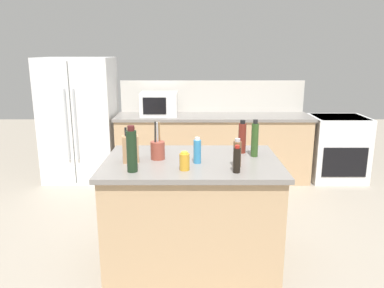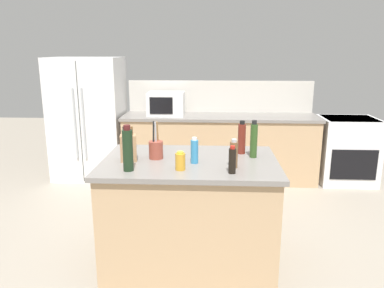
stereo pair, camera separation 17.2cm
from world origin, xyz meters
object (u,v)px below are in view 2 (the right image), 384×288
Objects in this scene: range_oven at (346,150)px; microwave at (166,104)px; honey_jar at (180,161)px; refrigerator at (89,119)px; utensil_crock at (156,149)px; knife_block at (128,148)px; vinegar_bottle at (242,138)px; pepper_grinder at (234,154)px; wine_bottle at (128,149)px; olive_oil_bottle at (254,140)px; dish_soap_bottle at (194,151)px; soy_sauce_bottle at (232,160)px.

range_oven is 1.82× the size of microwave.
honey_jar reaches higher than range_oven.
refrigerator is 2.58m from utensil_crock.
vinegar_bottle is at bearing 5.55° from knife_block.
knife_block is 0.91× the size of utensil_crock.
vinegar_bottle is at bearing 15.06° from utensil_crock.
honey_jar is 0.42m from pepper_grinder.
range_oven is 3.62m from wine_bottle.
honey_jar is at bearing -58.45° from refrigerator.
utensil_crock is (0.22, 0.08, -0.03)m from knife_block.
range_oven is 2.67m from olive_oil_bottle.
dish_soap_bottle is 0.93× the size of pepper_grinder.
microwave reaches higher than utensil_crock.
honey_jar is 0.68× the size of dish_soap_bottle.
soy_sauce_bottle is (0.80, -2.53, -0.06)m from microwave.
olive_oil_bottle reaches higher than range_oven.
honey_jar is at bearing -169.36° from pepper_grinder.
refrigerator is at bearing 114.25° from wine_bottle.
wine_bottle is (0.01, -2.50, 0.01)m from microwave.
microwave is at bearing 77.91° from knife_block.
olive_oil_bottle is at bearing -126.59° from range_oven.
dish_soap_bottle is (0.50, -2.28, -0.06)m from microwave.
microwave is 3.47× the size of honey_jar.
soy_sauce_bottle is (1.94, -2.58, 0.17)m from refrigerator.
vinegar_bottle is at bearing 77.50° from pepper_grinder.
microwave is at bearing 107.51° from soy_sauce_bottle.
wine_bottle is 1.54× the size of pepper_grinder.
refrigerator is 5.86× the size of vinegar_bottle.
refrigerator is 1.89× the size of range_oven.
microwave is at bearing 102.46° from dish_soap_bottle.
wine_bottle is at bearing -157.13° from olive_oil_bottle.
wine_bottle is at bearing -174.29° from honey_jar.
microwave is at bearing 90.22° from wine_bottle.
vinegar_bottle is 0.71m from honey_jar.
range_oven is at bearing 55.25° from soy_sauce_bottle.
range_oven is (3.69, -0.05, -0.40)m from refrigerator.
pepper_grinder is at bearing -121.59° from olive_oil_bottle.
vinegar_bottle is (-1.64, -1.97, 0.61)m from range_oven.
dish_soap_bottle is (-0.40, -0.31, -0.04)m from vinegar_bottle.
utensil_crock is 2.20× the size of honey_jar.
vinegar_bottle reaches higher than pepper_grinder.
utensil_crock is at bearing 161.02° from pepper_grinder.
soy_sauce_bottle is 0.40m from honey_jar.
dish_soap_bottle is at bearing -54.81° from refrigerator.
knife_block is 1.99× the size of honey_jar.
knife_block is at bearing -139.03° from range_oven.
pepper_grinder reaches higher than dish_soap_bottle.
vinegar_bottle reaches higher than honey_jar.
range_oven is 3.10× the size of vinegar_bottle.
knife_block is at bearing -171.04° from olive_oil_bottle.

